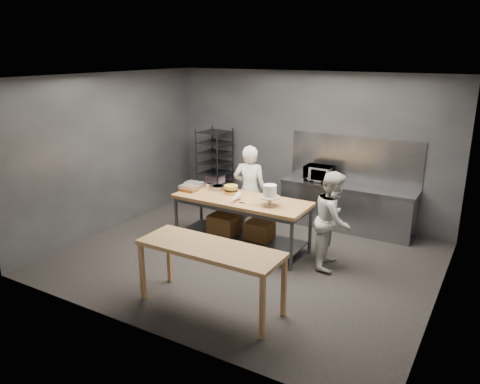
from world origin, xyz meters
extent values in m
plane|color=black|center=(0.00, 0.00, 0.00)|extent=(6.00, 6.00, 0.00)
cube|color=#4C4F54|center=(0.00, 2.50, 1.50)|extent=(6.00, 0.04, 3.00)
cube|color=#95643B|center=(-0.30, 0.35, 0.89)|extent=(2.40, 0.90, 0.06)
cube|color=#47494C|center=(-0.30, 0.35, 0.20)|extent=(2.25, 0.75, 0.03)
cylinder|color=#47494C|center=(-1.44, -0.04, 0.43)|extent=(0.06, 0.06, 0.86)
cylinder|color=#47494C|center=(-1.44, 0.74, 0.43)|extent=(0.06, 0.06, 0.86)
cylinder|color=#47494C|center=(0.84, -0.04, 0.43)|extent=(0.06, 0.06, 0.86)
cylinder|color=#47494C|center=(0.84, 0.74, 0.43)|extent=(0.06, 0.06, 0.86)
cube|color=brown|center=(-0.64, 0.31, 0.39)|extent=(0.50, 0.40, 0.35)
cube|color=brown|center=(0.01, 0.45, 0.36)|extent=(0.45, 0.38, 0.30)
cube|color=#9E7B41|center=(0.35, -1.60, 0.87)|extent=(2.00, 0.70, 0.06)
cube|color=#9E7B41|center=(-0.60, -1.90, 0.42)|extent=(0.06, 0.06, 0.84)
cube|color=#9E7B41|center=(-0.60, -1.30, 0.42)|extent=(0.06, 0.06, 0.84)
cube|color=#9E7B41|center=(1.30, -1.90, 0.42)|extent=(0.06, 0.06, 0.84)
cube|color=#9E7B41|center=(1.30, -1.30, 0.42)|extent=(0.06, 0.06, 0.84)
cube|color=slate|center=(1.00, 2.18, 0.88)|extent=(2.60, 0.60, 0.04)
cube|color=slate|center=(1.00, 2.18, 0.43)|extent=(2.56, 0.56, 0.86)
cube|color=slate|center=(1.00, 2.48, 1.35)|extent=(2.60, 0.02, 0.90)
cube|color=black|center=(-2.01, 2.10, 0.88)|extent=(0.62, 0.67, 1.75)
cube|color=silver|center=(-2.01, 2.10, 0.54)|extent=(0.39, 0.25, 0.45)
imported|color=white|center=(-0.51, 1.02, 0.86)|extent=(0.71, 0.55, 1.72)
imported|color=silver|center=(1.32, 0.47, 0.79)|extent=(0.72, 0.86, 1.59)
imported|color=black|center=(0.40, 2.18, 1.05)|extent=(0.54, 0.37, 0.30)
cylinder|color=#B3A78F|center=(0.29, 0.25, 0.93)|extent=(0.20, 0.20, 0.02)
cylinder|color=#B3A78F|center=(0.29, 0.25, 1.00)|extent=(0.06, 0.06, 0.12)
cylinder|color=#B3A78F|center=(0.29, 0.25, 1.07)|extent=(0.34, 0.34, 0.02)
cylinder|color=silver|center=(0.29, 0.25, 1.18)|extent=(0.22, 0.22, 0.20)
cylinder|color=gold|center=(-0.60, 0.48, 0.95)|extent=(0.24, 0.24, 0.06)
cylinder|color=black|center=(-0.60, 0.48, 1.00)|extent=(0.24, 0.24, 0.04)
cylinder|color=gold|center=(-0.60, 0.48, 1.05)|extent=(0.24, 0.24, 0.06)
cylinder|color=gray|center=(-0.98, 0.58, 0.96)|extent=(0.26, 0.26, 0.07)
cylinder|color=gray|center=(-0.92, 0.60, 0.96)|extent=(0.26, 0.26, 0.07)
cylinder|color=gray|center=(-1.35, 0.58, 0.96)|extent=(0.25, 0.25, 0.07)
cone|color=silver|center=(-0.31, 0.13, 0.98)|extent=(0.18, 0.39, 0.12)
cube|color=slate|center=(0.01, 0.13, 0.92)|extent=(0.28, 0.02, 0.00)
cube|color=black|center=(-0.17, 0.13, 0.93)|extent=(0.09, 0.02, 0.02)
cube|color=#A15820|center=(-1.36, 0.24, 0.95)|extent=(0.30, 0.20, 0.05)
cube|color=silver|center=(-1.36, 0.24, 1.00)|extent=(0.31, 0.21, 0.06)
cube|color=#A15820|center=(-1.40, 0.48, 0.95)|extent=(0.30, 0.20, 0.05)
cube|color=silver|center=(-1.40, 0.48, 1.00)|extent=(0.31, 0.21, 0.06)
camera|label=1|loc=(3.59, -6.31, 3.39)|focal=35.00mm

